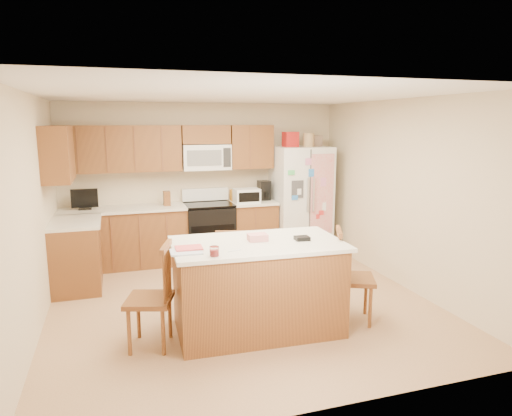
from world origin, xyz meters
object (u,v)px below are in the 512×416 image
object	(u,v)px
windsor_chair_back	(233,269)
windsor_chair_right	(352,278)
windsor_chair_left	(152,299)
stove	(209,231)
refrigerator	(301,199)
island	(257,286)

from	to	relation	value
windsor_chair_back	windsor_chair_right	size ratio (longest dim) A/B	0.92
windsor_chair_left	windsor_chair_right	size ratio (longest dim) A/B	1.00
stove	windsor_chair_left	world-z (taller)	stove
windsor_chair_left	refrigerator	bearing A→B (deg)	44.74
refrigerator	windsor_chair_left	xyz separation A→B (m)	(-2.70, -2.68, -0.43)
windsor_chair_back	stove	bearing A→B (deg)	86.57
stove	island	xyz separation A→B (m)	(-0.03, -2.69, 0.01)
island	windsor_chair_left	xyz separation A→B (m)	(-1.10, -0.05, 0.01)
stove	refrigerator	xyz separation A→B (m)	(1.57, -0.06, 0.45)
windsor_chair_back	windsor_chair_right	bearing A→B (deg)	-34.97
refrigerator	windsor_chair_left	size ratio (longest dim) A/B	1.95
stove	windsor_chair_back	distance (m)	1.99
windsor_chair_left	stove	bearing A→B (deg)	67.54
refrigerator	windsor_chair_back	xyz separation A→B (m)	(-1.69, -1.92, -0.47)
refrigerator	windsor_chair_left	distance (m)	3.83
stove	windsor_chair_left	xyz separation A→B (m)	(-1.13, -2.74, 0.02)
stove	windsor_chair_right	bearing A→B (deg)	-69.68
windsor_chair_back	refrigerator	bearing A→B (deg)	48.63
refrigerator	island	xyz separation A→B (m)	(-1.61, -2.63, -0.43)
windsor_chair_left	windsor_chair_right	xyz separation A→B (m)	(2.17, -0.04, -0.00)
stove	windsor_chair_back	size ratio (longest dim) A/B	1.17
stove	windsor_chair_right	size ratio (longest dim) A/B	1.08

